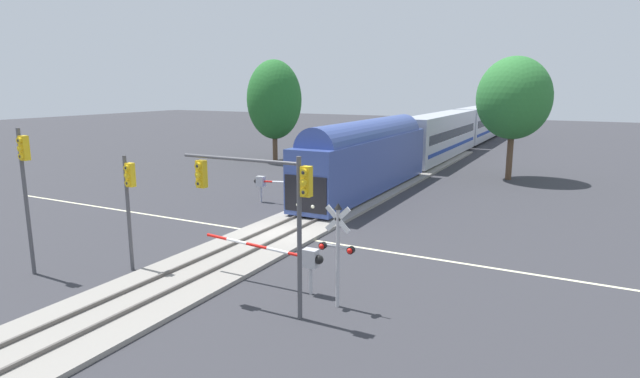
{
  "coord_description": "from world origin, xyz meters",
  "views": [
    {
      "loc": [
        14.26,
        -22.46,
        7.84
      ],
      "look_at": [
        0.76,
        3.31,
        2.0
      ],
      "focal_mm": 28.78,
      "sensor_mm": 36.0,
      "label": 1
    }
  ],
  "objects_px": {
    "crossing_gate_far": "(268,182)",
    "pine_left_background": "(274,100)",
    "crossing_signal_mast": "(337,244)",
    "traffic_signal_near_left": "(25,179)",
    "traffic_signal_near_right": "(263,194)",
    "commuter_train": "(440,134)",
    "crossing_gate_near": "(298,257)",
    "elm_centre_background": "(514,98)",
    "traffic_signal_median": "(129,195)"
  },
  "relations": [
    {
      "from": "commuter_train",
      "to": "traffic_signal_near_right",
      "type": "bearing_deg",
      "value": -83.54
    },
    {
      "from": "commuter_train",
      "to": "crossing_signal_mast",
      "type": "relative_size",
      "value": 16.56
    },
    {
      "from": "commuter_train",
      "to": "traffic_signal_median",
      "type": "xyz_separation_m",
      "value": [
        -2.63,
        -40.29,
        0.63
      ]
    },
    {
      "from": "pine_left_background",
      "to": "traffic_signal_near_right",
      "type": "bearing_deg",
      "value": -57.99
    },
    {
      "from": "crossing_gate_far",
      "to": "elm_centre_background",
      "type": "relative_size",
      "value": 0.53
    },
    {
      "from": "traffic_signal_near_left",
      "to": "elm_centre_background",
      "type": "distance_m",
      "value": 36.27
    },
    {
      "from": "traffic_signal_near_left",
      "to": "crossing_signal_mast",
      "type": "bearing_deg",
      "value": 13.21
    },
    {
      "from": "traffic_signal_near_left",
      "to": "elm_centre_background",
      "type": "xyz_separation_m",
      "value": [
        14.51,
        33.13,
        2.73
      ]
    },
    {
      "from": "crossing_signal_mast",
      "to": "traffic_signal_near_right",
      "type": "bearing_deg",
      "value": -144.94
    },
    {
      "from": "crossing_gate_far",
      "to": "crossing_gate_near",
      "type": "bearing_deg",
      "value": -52.43
    },
    {
      "from": "commuter_train",
      "to": "crossing_gate_far",
      "type": "xyz_separation_m",
      "value": [
        -4.8,
        -26.53,
        -1.32
      ]
    },
    {
      "from": "pine_left_background",
      "to": "commuter_train",
      "type": "bearing_deg",
      "value": 31.7
    },
    {
      "from": "traffic_signal_near_right",
      "to": "pine_left_background",
      "type": "xyz_separation_m",
      "value": [
        -19.8,
        31.67,
        2.19
      ]
    },
    {
      "from": "commuter_train",
      "to": "pine_left_background",
      "type": "bearing_deg",
      "value": -148.3
    },
    {
      "from": "commuter_train",
      "to": "crossing_gate_near",
      "type": "xyz_separation_m",
      "value": [
        4.78,
        -38.98,
        -1.32
      ]
    },
    {
      "from": "traffic_signal_near_right",
      "to": "crossing_gate_near",
      "type": "bearing_deg",
      "value": 86.28
    },
    {
      "from": "pine_left_background",
      "to": "traffic_signal_median",
      "type": "bearing_deg",
      "value": -67.96
    },
    {
      "from": "crossing_gate_far",
      "to": "traffic_signal_near_left",
      "type": "xyz_separation_m",
      "value": [
        -1.22,
        -16.02,
        2.71
      ]
    },
    {
      "from": "traffic_signal_median",
      "to": "crossing_gate_near",
      "type": "bearing_deg",
      "value": 10.05
    },
    {
      "from": "crossing_gate_near",
      "to": "traffic_signal_near_right",
      "type": "bearing_deg",
      "value": -93.72
    },
    {
      "from": "elm_centre_background",
      "to": "traffic_signal_median",
      "type": "bearing_deg",
      "value": -109.82
    },
    {
      "from": "traffic_signal_near_right",
      "to": "pine_left_background",
      "type": "relative_size",
      "value": 0.53
    },
    {
      "from": "commuter_train",
      "to": "crossing_gate_far",
      "type": "bearing_deg",
      "value": -100.25
    },
    {
      "from": "commuter_train",
      "to": "crossing_gate_far",
      "type": "distance_m",
      "value": 27.0
    },
    {
      "from": "crossing_signal_mast",
      "to": "traffic_signal_near_right",
      "type": "distance_m",
      "value": 3.2
    },
    {
      "from": "commuter_train",
      "to": "crossing_gate_far",
      "type": "height_order",
      "value": "commuter_train"
    },
    {
      "from": "crossing_gate_near",
      "to": "crossing_signal_mast",
      "type": "xyz_separation_m",
      "value": [
        1.97,
        -0.58,
        0.94
      ]
    },
    {
      "from": "commuter_train",
      "to": "traffic_signal_near_left",
      "type": "bearing_deg",
      "value": -98.05
    },
    {
      "from": "crossing_gate_far",
      "to": "traffic_signal_near_right",
      "type": "height_order",
      "value": "traffic_signal_near_right"
    },
    {
      "from": "traffic_signal_near_left",
      "to": "elm_centre_background",
      "type": "relative_size",
      "value": 0.6
    },
    {
      "from": "traffic_signal_near_left",
      "to": "traffic_signal_near_right",
      "type": "height_order",
      "value": "traffic_signal_near_left"
    },
    {
      "from": "crossing_signal_mast",
      "to": "traffic_signal_median",
      "type": "distance_m",
      "value": 9.46
    },
    {
      "from": "traffic_signal_near_right",
      "to": "traffic_signal_median",
      "type": "bearing_deg",
      "value": 174.21
    },
    {
      "from": "commuter_train",
      "to": "traffic_signal_near_right",
      "type": "height_order",
      "value": "traffic_signal_near_right"
    },
    {
      "from": "crossing_signal_mast",
      "to": "elm_centre_background",
      "type": "xyz_separation_m",
      "value": [
        1.74,
        30.13,
        4.5
      ]
    },
    {
      "from": "traffic_signal_near_right",
      "to": "commuter_train",
      "type": "bearing_deg",
      "value": 96.46
    },
    {
      "from": "crossing_gate_near",
      "to": "pine_left_background",
      "type": "bearing_deg",
      "value": 123.94
    },
    {
      "from": "traffic_signal_near_left",
      "to": "crossing_gate_near",
      "type": "bearing_deg",
      "value": 18.32
    },
    {
      "from": "crossing_gate_near",
      "to": "crossing_gate_far",
      "type": "xyz_separation_m",
      "value": [
        -9.57,
        12.44,
        0.0
      ]
    },
    {
      "from": "crossing_signal_mast",
      "to": "traffic_signal_near_left",
      "type": "bearing_deg",
      "value": -166.79
    },
    {
      "from": "crossing_gate_near",
      "to": "crossing_gate_far",
      "type": "relative_size",
      "value": 1.01
    },
    {
      "from": "commuter_train",
      "to": "crossing_signal_mast",
      "type": "distance_m",
      "value": 40.13
    },
    {
      "from": "traffic_signal_near_right",
      "to": "pine_left_background",
      "type": "bearing_deg",
      "value": 122.01
    },
    {
      "from": "traffic_signal_median",
      "to": "traffic_signal_near_left",
      "type": "bearing_deg",
      "value": -146.24
    },
    {
      "from": "crossing_gate_far",
      "to": "traffic_signal_near_left",
      "type": "bearing_deg",
      "value": -94.36
    },
    {
      "from": "crossing_signal_mast",
      "to": "crossing_gate_far",
      "type": "distance_m",
      "value": 17.43
    },
    {
      "from": "crossing_gate_near",
      "to": "crossing_gate_far",
      "type": "bearing_deg",
      "value": 127.57
    },
    {
      "from": "traffic_signal_median",
      "to": "pine_left_background",
      "type": "distance_m",
      "value": 33.51
    },
    {
      "from": "traffic_signal_near_right",
      "to": "crossing_gate_far",
      "type": "bearing_deg",
      "value": 123.08
    },
    {
      "from": "crossing_gate_far",
      "to": "pine_left_background",
      "type": "bearing_deg",
      "value": 121.1
    }
  ]
}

